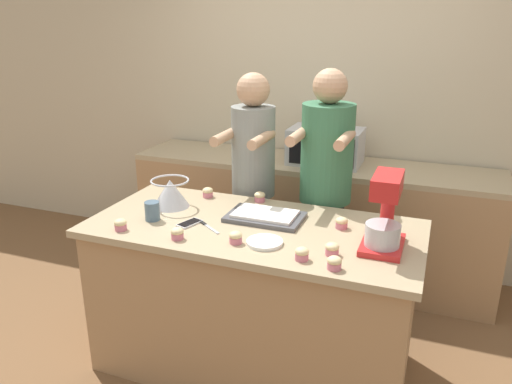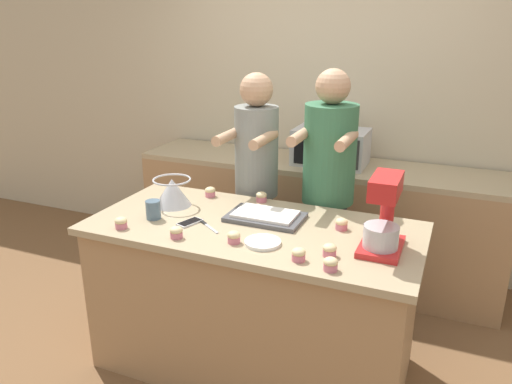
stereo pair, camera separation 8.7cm
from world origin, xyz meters
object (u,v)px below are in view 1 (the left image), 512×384
object	(u,v)px
cell_phone	(190,223)
cupcake_8	(334,263)
cupcake_6	(302,254)
person_right	(325,197)
person_left	(253,189)
small_plate	(265,242)
cupcake_5	(332,249)
knife	(207,226)
stand_mixer	(385,216)
cupcake_2	(260,197)
cupcake_1	(120,225)
cupcake_3	(342,223)
mixing_bowl	(170,192)
cupcake_0	(235,237)
cupcake_7	(208,192)
baking_tray	(265,216)
cupcake_4	(177,233)
drinking_glass	(152,211)
microwave_oven	(326,146)

from	to	relation	value
cell_phone	cupcake_8	distance (m)	0.89
cupcake_6	person_right	bearing A→B (deg)	96.68
person_left	person_right	bearing A→B (deg)	0.12
small_plate	cupcake_5	bearing A→B (deg)	-0.39
cupcake_8	knife	bearing A→B (deg)	162.55
stand_mixer	small_plate	xyz separation A→B (m)	(-0.56, -0.16, -0.16)
person_right	cupcake_2	world-z (taller)	person_right
person_left	cupcake_1	bearing A→B (deg)	-113.79
cell_phone	cupcake_3	distance (m)	0.83
cell_phone	mixing_bowl	bearing A→B (deg)	138.49
cupcake_1	cupcake_5	bearing A→B (deg)	5.52
cupcake_0	cupcake_8	distance (m)	0.54
mixing_bowl	cupcake_3	bearing A→B (deg)	1.91
cupcake_5	cupcake_7	xyz separation A→B (m)	(-0.92, 0.53, 0.00)
baking_tray	cupcake_1	distance (m)	0.79
cupcake_2	cupcake_6	world-z (taller)	same
cell_phone	small_plate	world-z (taller)	small_plate
person_right	baking_tray	world-z (taller)	person_right
cupcake_0	cupcake_8	xyz separation A→B (m)	(0.53, -0.10, 0.00)
cupcake_7	person_right	bearing A→B (deg)	22.00
knife	cupcake_0	bearing A→B (deg)	-31.83
cupcake_2	cupcake_4	size ratio (longest dim) A/B	1.00
person_right	cupcake_1	size ratio (longest dim) A/B	25.45
drinking_glass	cupcake_0	xyz separation A→B (m)	(0.56, -0.12, -0.02)
baking_tray	cupcake_8	world-z (taller)	cupcake_8
mixing_bowl	cupcake_5	bearing A→B (deg)	-16.06
stand_mixer	cupcake_4	bearing A→B (deg)	-164.92
cell_phone	person_left	bearing A→B (deg)	82.17
person_left	cupcake_7	distance (m)	0.35
microwave_oven	cupcake_8	world-z (taller)	microwave_oven
mixing_bowl	small_plate	distance (m)	0.78
knife	cupcake_1	xyz separation A→B (m)	(-0.41, -0.21, 0.03)
cupcake_0	baking_tray	bearing A→B (deg)	84.71
mixing_bowl	cupcake_2	bearing A→B (deg)	29.52
baking_tray	cupcake_3	xyz separation A→B (m)	(0.43, 0.02, 0.01)
cupcake_6	cupcake_7	world-z (taller)	same
person_right	cupcake_6	size ratio (longest dim) A/B	25.45
microwave_oven	cupcake_0	size ratio (longest dim) A/B	8.04
cupcake_7	cupcake_2	bearing A→B (deg)	6.58
cupcake_4	cupcake_8	size ratio (longest dim) A/B	1.00
knife	cupcake_7	xyz separation A→B (m)	(-0.21, 0.43, 0.03)
mixing_bowl	cupcake_8	world-z (taller)	mixing_bowl
person_left	cupcake_5	bearing A→B (deg)	-48.39
stand_mixer	person_right	bearing A→B (deg)	124.47
person_left	cupcake_0	distance (m)	0.88
drinking_glass	stand_mixer	bearing A→B (deg)	4.08
mixing_bowl	drinking_glass	world-z (taller)	mixing_bowl
mixing_bowl	cupcake_1	xyz separation A→B (m)	(-0.07, -0.41, -0.06)
small_plate	cupcake_4	size ratio (longest dim) A/B	2.76
knife	cupcake_0	world-z (taller)	cupcake_0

